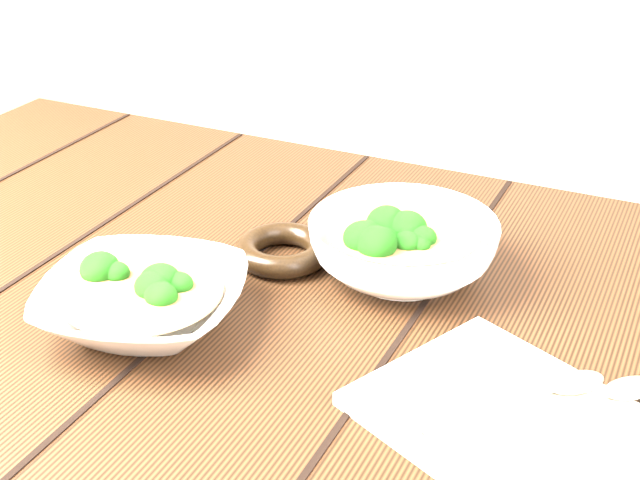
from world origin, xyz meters
TOP-DOWN VIEW (x-y plane):
  - table at (0.00, 0.00)m, footprint 1.20×0.80m
  - soup_bowl_front at (-0.05, -0.08)m, footprint 0.23×0.23m
  - soup_bowl_back at (0.14, 0.11)m, footprint 0.26×0.26m
  - trivet at (0.01, 0.08)m, footprint 0.11×0.11m
  - napkin at (0.30, -0.08)m, footprint 0.28×0.26m
  - spoon_left at (0.32, -0.05)m, footprint 0.13×0.15m
  - spoon_right at (0.36, -0.04)m, footprint 0.14×0.15m

SIDE VIEW (x-z plane):
  - table at x=0.00m, z-range 0.26..1.01m
  - napkin at x=0.30m, z-range 0.75..0.76m
  - trivet at x=0.01m, z-range 0.75..0.78m
  - spoon_left at x=0.32m, z-range 0.76..0.77m
  - spoon_right at x=0.36m, z-range 0.76..0.77m
  - soup_bowl_front at x=-0.05m, z-range 0.75..0.80m
  - soup_bowl_back at x=0.14m, z-range 0.75..0.82m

